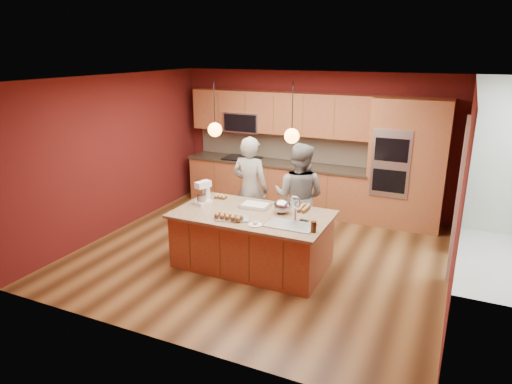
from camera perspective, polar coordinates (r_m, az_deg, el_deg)
The scene contains 24 objects.
floor at distance 7.28m, azimuth 0.60°, elevation -7.73°, with size 5.50×5.50×0.00m, color #462A14.
ceiling at distance 6.59m, azimuth 0.67°, elevation 14.01°, with size 5.50×5.50×0.00m, color white.
wall_back at distance 9.09m, azimuth 7.11°, elevation 6.27°, with size 5.50×5.50×0.00m, color #561514.
wall_front at distance 4.75m, azimuth -11.80°, elevation -4.54°, with size 5.50×5.50×0.00m, color #561514.
wall_left at distance 8.29m, azimuth -17.06°, elevation 4.53°, with size 5.00×5.00×0.00m, color #561514.
wall_right at distance 6.26m, azimuth 24.27°, elevation -0.34°, with size 5.00×5.00×0.00m, color #561514.
cabinet_run at distance 9.16m, azimuth 2.48°, elevation 4.13°, with size 3.74×0.64×2.30m.
oven_column at distance 8.48m, azimuth 18.38°, elevation 3.29°, with size 1.30×0.62×2.30m.
doorway_trim at distance 7.11m, azimuth 23.97°, elevation -0.82°, with size 0.08×1.11×2.20m, color silver, non-canonical shape.
pendant_left at distance 6.56m, azimuth -5.16°, elevation 7.80°, with size 0.20×0.20×0.80m.
pendant_right at distance 6.07m, azimuth 4.50°, elevation 7.03°, with size 0.20×0.20×0.80m.
island at distance 6.74m, azimuth -0.37°, elevation -5.90°, with size 2.25×1.26×1.21m.
person_left at distance 7.52m, azimuth -0.74°, elevation 0.34°, with size 0.64×0.42×1.76m, color black.
person_right at distance 7.22m, azimuth 5.38°, elevation -0.62°, with size 0.84×0.66×1.73m, color gray.
stand_mixer at distance 6.98m, azimuth -6.62°, elevation -0.30°, with size 0.25×0.30×0.36m.
sheet_cake at distance 6.85m, azimuth -0.11°, elevation -1.71°, with size 0.44×0.34×0.05m.
cooling_rack at distance 6.42m, azimuth -2.87°, elevation -3.17°, with size 0.46×0.33×0.02m, color silver.
mixing_bowl at distance 6.58m, azimuth 3.27°, elevation -1.81°, with size 0.25×0.25×0.22m, color #ACAEB2.
plate at distance 6.15m, azimuth -0.09°, elevation -4.12°, with size 0.19×0.19×0.01m, color silver.
tumbler at distance 5.95m, azimuth 7.21°, elevation -4.35°, with size 0.07×0.07×0.15m, color #331B09.
phone at distance 6.34m, azimuth 6.02°, elevation -3.56°, with size 0.12×0.06×0.01m, color black.
cupcakes_left at distance 7.25m, azimuth -4.42°, elevation -0.57°, with size 0.21×0.14×0.06m, color tan, non-canonical shape.
cupcakes_rack at distance 6.33m, azimuth -3.46°, elevation -3.04°, with size 0.42×0.17×0.08m, color tan, non-canonical shape.
cupcakes_right at distance 6.74m, azimuth 5.99°, elevation -2.01°, with size 0.15×0.31×0.07m, color tan, non-canonical shape.
Camera 1 is at (2.68, -6.01, 3.10)m, focal length 32.00 mm.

